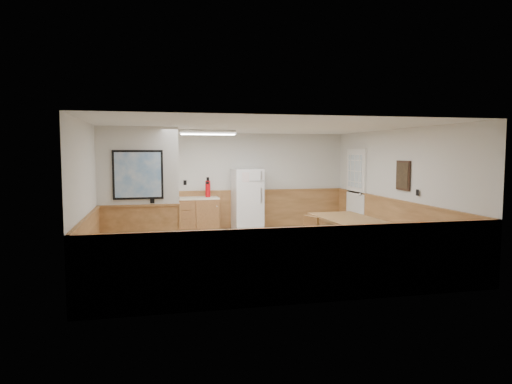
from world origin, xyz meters
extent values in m
plane|color=tan|center=(0.00, 0.00, 0.00)|extent=(6.00, 6.00, 0.00)
cube|color=silver|center=(0.00, 0.00, 2.50)|extent=(6.00, 6.00, 0.02)
cube|color=silver|center=(0.00, 3.00, 1.25)|extent=(6.00, 0.02, 2.50)
cube|color=silver|center=(3.00, 0.00, 1.25)|extent=(0.02, 6.00, 2.50)
cube|color=silver|center=(-3.00, 0.00, 1.25)|extent=(0.02, 6.00, 2.50)
cube|color=tan|center=(0.00, 2.98, 0.50)|extent=(6.00, 0.04, 1.00)
cube|color=tan|center=(2.98, 0.00, 0.50)|extent=(0.04, 6.00, 1.00)
cube|color=tan|center=(-2.98, 0.00, 0.50)|extent=(0.04, 6.00, 1.00)
cube|color=silver|center=(-2.25, 0.20, 1.75)|extent=(1.50, 0.15, 1.50)
cube|color=tan|center=(-2.25, 0.20, 0.50)|extent=(1.50, 0.17, 1.00)
cube|color=black|center=(-2.25, 0.10, 1.60)|extent=(0.92, 0.03, 0.92)
cube|color=white|center=(-2.25, 0.09, 1.60)|extent=(0.84, 0.01, 0.84)
cube|color=#925F33|center=(-1.10, 2.68, 0.43)|extent=(1.40, 0.60, 0.86)
cube|color=#925F33|center=(-2.57, 2.68, 0.43)|extent=(0.06, 0.60, 0.86)
cube|color=#925F33|center=(-1.83, 2.68, 0.43)|extent=(0.06, 0.60, 0.86)
cube|color=beige|center=(-1.50, 2.68, 0.88)|extent=(2.20, 0.60, 0.04)
cube|color=beige|center=(-1.50, 2.98, 0.95)|extent=(2.20, 0.02, 0.10)
cube|color=white|center=(2.97, 1.90, 1.02)|extent=(0.05, 1.02, 2.15)
cube|color=white|center=(2.96, 1.90, 1.02)|extent=(0.04, 0.90, 2.05)
cube|color=silver|center=(2.94, 1.90, 1.55)|extent=(0.02, 0.76, 0.80)
cube|color=white|center=(-2.10, 2.98, 1.55)|extent=(0.80, 0.03, 1.00)
cube|color=silver|center=(-2.10, 2.96, 1.55)|extent=(0.70, 0.01, 0.90)
cube|color=#311E13|center=(2.97, -0.30, 1.55)|extent=(0.03, 0.50, 0.60)
cube|color=black|center=(2.95, -0.30, 1.55)|extent=(0.01, 0.42, 0.52)
cube|color=white|center=(-0.80, 1.30, 2.45)|extent=(1.20, 0.30, 0.08)
cube|color=white|center=(-0.80, 1.30, 2.40)|extent=(1.15, 0.25, 0.01)
cube|color=white|center=(0.34, 2.63, 0.80)|extent=(0.74, 0.73, 1.60)
cube|color=silver|center=(0.62, 2.27, 1.46)|extent=(0.03, 0.02, 0.21)
cube|color=silver|center=(0.62, 2.27, 0.96)|extent=(0.03, 0.02, 0.38)
cube|color=olive|center=(1.72, -0.57, 0.72)|extent=(1.08, 2.02, 0.05)
cube|color=olive|center=(1.72, -0.57, 0.65)|extent=(0.98, 1.92, 0.10)
cube|color=olive|center=(1.33, -1.52, 0.35)|extent=(0.07, 0.07, 0.70)
cube|color=olive|center=(1.24, 0.34, 0.35)|extent=(0.07, 0.07, 0.70)
cube|color=olive|center=(2.19, -1.48, 0.35)|extent=(0.07, 0.07, 0.70)
cube|color=olive|center=(2.11, 0.38, 0.35)|extent=(0.07, 0.07, 0.70)
cube|color=olive|center=(2.78, -0.50, 0.42)|extent=(0.51, 1.57, 0.05)
cube|color=olive|center=(2.78, -1.22, 0.20)|extent=(0.32, 0.10, 0.40)
cube|color=olive|center=(2.78, 0.23, 0.20)|extent=(0.32, 0.10, 0.40)
cube|color=olive|center=(1.00, -0.73, 0.42)|extent=(0.52, 0.52, 0.06)
cube|color=#0F4F48|center=(1.00, -0.73, 0.47)|extent=(0.47, 0.47, 0.03)
cube|color=olive|center=(0.84, -0.79, 0.65)|extent=(0.18, 0.40, 0.40)
cube|color=#0F4F48|center=(0.68, -0.84, 0.65)|extent=(0.14, 0.33, 0.34)
cube|color=olive|center=(0.90, -0.95, 0.20)|extent=(0.05, 0.05, 0.39)
cube|color=olive|center=(0.78, -0.62, 0.20)|extent=(0.05, 0.05, 0.39)
cube|color=olive|center=(1.23, -0.83, 0.20)|extent=(0.05, 0.05, 0.39)
cube|color=olive|center=(1.11, -0.50, 0.20)|extent=(0.05, 0.05, 0.39)
cylinder|color=red|center=(-0.66, 2.69, 1.10)|extent=(0.15, 0.15, 0.41)
cylinder|color=black|center=(-0.66, 2.69, 1.35)|extent=(0.07, 0.07, 0.09)
cylinder|color=#1A9342|center=(-2.30, 2.65, 1.02)|extent=(0.08, 0.08, 0.25)
camera|label=1|loc=(-1.94, -8.65, 2.02)|focal=32.00mm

